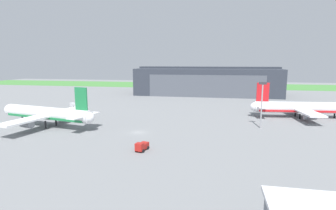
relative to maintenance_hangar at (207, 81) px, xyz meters
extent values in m
plane|color=slate|center=(-16.44, -103.78, -8.71)|extent=(440.00, 440.00, 0.00)
cube|color=#46873D|center=(-16.44, 62.32, -8.67)|extent=(440.00, 56.00, 0.08)
cube|color=#2D333D|center=(0.00, 0.09, -0.14)|extent=(92.07, 38.12, 17.13)
cube|color=#4C515B|center=(0.00, -19.12, -1.86)|extent=(69.98, 0.30, 13.70)
cube|color=#2D333D|center=(0.00, 0.09, 9.02)|extent=(92.07, 9.15, 1.20)
cylinder|color=white|center=(-48.66, -102.33, -4.09)|extent=(34.99, 11.00, 4.21)
sphere|color=white|center=(-65.74, -98.90, -4.09)|extent=(4.04, 4.04, 4.04)
sphere|color=white|center=(-31.58, -105.77, -4.09)|extent=(3.29, 3.29, 3.29)
cube|color=#1E7A42|center=(-48.66, -102.33, -5.25)|extent=(32.26, 10.49, 0.74)
cube|color=#1E7A42|center=(-34.31, -105.22, 1.59)|extent=(4.52, 1.28, 7.16)
cube|color=white|center=(-33.01, -102.27, -3.67)|extent=(4.24, 6.40, 0.28)
cube|color=white|center=(-34.25, -108.44, -3.67)|extent=(4.24, 6.40, 0.28)
cube|color=white|center=(-46.17, -93.49, -4.62)|extent=(8.62, 16.79, 0.56)
cube|color=white|center=(-49.78, -111.45, -4.62)|extent=(8.62, 16.79, 0.56)
cylinder|color=gray|center=(-47.21, -94.59, -6.08)|extent=(4.38, 3.06, 2.32)
cylinder|color=gray|center=(-50.31, -110.04, -6.08)|extent=(4.38, 3.06, 2.32)
cylinder|color=black|center=(-60.27, -100.00, -7.45)|extent=(0.56, 0.56, 2.51)
cylinder|color=black|center=(-46.86, -100.44, -7.45)|extent=(0.56, 0.56, 2.51)
cylinder|color=black|center=(-47.73, -104.78, -7.45)|extent=(0.56, 0.56, 2.51)
cylinder|color=silver|center=(39.82, -70.81, -4.60)|extent=(36.42, 7.85, 4.33)
sphere|color=silver|center=(21.82, -72.58, -4.60)|extent=(3.38, 3.38, 3.38)
cube|color=red|center=(39.82, -70.81, -5.79)|extent=(33.55, 7.61, 0.76)
cube|color=red|center=(24.70, -72.30, 1.25)|extent=(4.72, 0.86, 7.36)
cube|color=silver|center=(24.30, -75.58, -4.16)|extent=(3.83, 6.35, 0.28)
cube|color=silver|center=(23.66, -69.16, -4.16)|extent=(3.83, 6.35, 0.28)
cube|color=silver|center=(39.94, -79.37, -5.14)|extent=(7.20, 15.17, 0.56)
cube|color=silver|center=(38.26, -62.39, -5.14)|extent=(7.20, 15.17, 0.56)
cylinder|color=gray|center=(40.62, -78.12, -6.63)|extent=(4.32, 2.77, 2.38)
cylinder|color=gray|center=(39.18, -63.48, -6.63)|extent=(4.32, 2.77, 2.38)
cylinder|color=black|center=(52.06, -69.60, -7.73)|extent=(0.56, 0.56, 1.95)
cylinder|color=black|center=(38.60, -73.21, -7.73)|extent=(0.56, 0.56, 1.95)
cylinder|color=black|center=(38.16, -68.69, -7.73)|extent=(0.56, 0.56, 1.95)
cube|color=silver|center=(-61.03, -65.87, -7.45)|extent=(2.76, 2.69, 1.79)
cube|color=#B7BCC6|center=(-59.62, -63.98, -7.73)|extent=(3.45, 3.62, 1.22)
cylinder|color=black|center=(-61.91, -65.15, -8.34)|extent=(0.64, 0.74, 0.72)
cylinder|color=black|center=(-60.08, -66.52, -8.34)|extent=(0.64, 0.74, 0.72)
cylinder|color=black|center=(-60.22, -62.87, -8.34)|extent=(0.64, 0.74, 0.72)
cylinder|color=black|center=(-58.39, -64.24, -8.34)|extent=(0.64, 0.74, 0.72)
cube|color=#AD1E19|center=(-10.76, -120.95, -7.38)|extent=(2.12, 1.93, 1.82)
cube|color=#AD1E19|center=(-10.34, -118.87, -7.65)|extent=(2.33, 2.97, 1.30)
cylinder|color=black|center=(-11.74, -120.70, -8.30)|extent=(0.42, 0.85, 0.82)
cylinder|color=black|center=(-9.76, -121.10, -8.30)|extent=(0.42, 0.85, 0.82)
cylinder|color=black|center=(-11.23, -118.20, -8.30)|extent=(0.42, 0.85, 0.82)
cylinder|color=black|center=(-9.26, -118.60, -8.30)|extent=(0.42, 0.85, 0.82)
cylinder|color=#99999E|center=(21.63, -90.89, -1.48)|extent=(0.44, 0.44, 14.46)
cube|color=#333338|center=(21.63, -90.89, 6.15)|extent=(2.40, 0.50, 0.80)
camera|label=1|loc=(7.61, -179.96, 13.09)|focal=28.23mm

